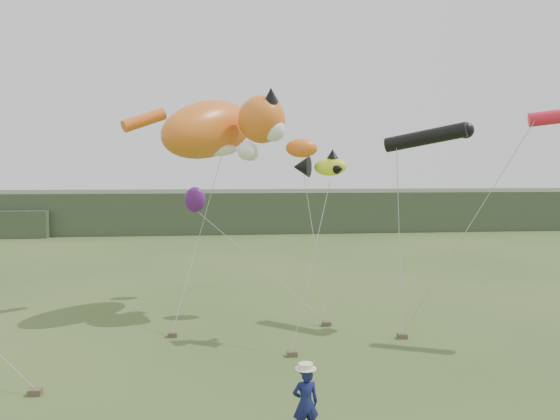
% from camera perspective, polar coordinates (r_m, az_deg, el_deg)
% --- Properties ---
extents(ground, '(120.00, 120.00, 0.00)m').
position_cam_1_polar(ground, '(14.59, 1.69, -20.59)').
color(ground, '#385123').
rests_on(ground, ground).
extents(headland, '(90.00, 13.00, 4.00)m').
position_cam_1_polar(headland, '(57.98, -7.54, -0.09)').
color(headland, '#2D3D28').
rests_on(headland, ground).
extents(festival_attendant, '(0.65, 0.46, 1.67)m').
position_cam_1_polar(festival_attendant, '(13.11, 2.69, -19.53)').
color(festival_attendant, '#131849').
rests_on(festival_attendant, ground).
extents(sandbag_anchors, '(11.95, 5.97, 0.17)m').
position_cam_1_polar(sandbag_anchors, '(19.42, -2.39, -13.93)').
color(sandbag_anchors, brown).
rests_on(sandbag_anchors, ground).
extents(cat_kite, '(7.13, 5.91, 3.49)m').
position_cam_1_polar(cat_kite, '(23.92, -6.25, 8.52)').
color(cat_kite, orange).
rests_on(cat_kite, ground).
extents(fish_kite, '(2.12, 1.40, 1.03)m').
position_cam_1_polar(fish_kite, '(19.90, 4.16, 4.59)').
color(fish_kite, '#EDFF28').
rests_on(fish_kite, ground).
extents(tube_kites, '(7.18, 4.84, 1.69)m').
position_cam_1_polar(tube_kites, '(22.32, 20.39, 7.99)').
color(tube_kites, black).
rests_on(tube_kites, ground).
extents(misc_kites, '(5.87, 4.39, 3.38)m').
position_cam_1_polar(misc_kites, '(24.89, -3.67, 3.62)').
color(misc_kites, orange).
rests_on(misc_kites, ground).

